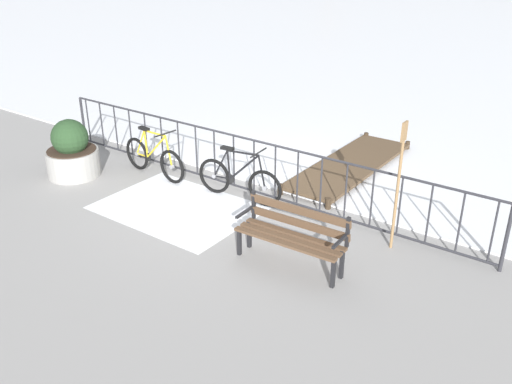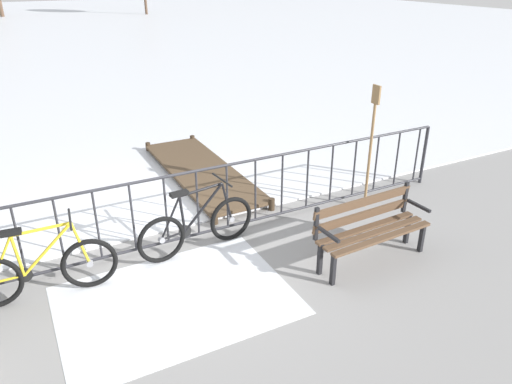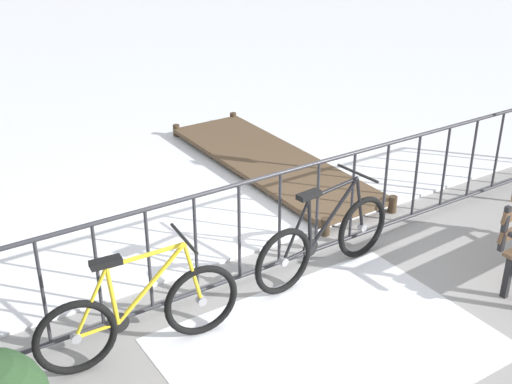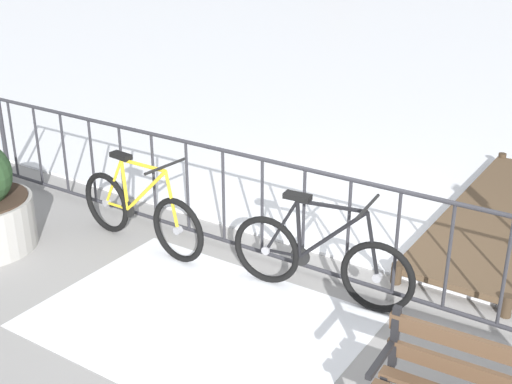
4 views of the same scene
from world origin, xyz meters
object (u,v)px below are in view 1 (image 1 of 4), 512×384
(planter_with_shrub, at_px, (72,153))
(bicycle_second, at_px, (154,158))
(park_bench, at_px, (293,231))
(bicycle_near_railing, at_px, (239,180))
(oar_upright, at_px, (399,178))

(planter_with_shrub, bearing_deg, bicycle_second, 34.68)
(bicycle_second, height_order, park_bench, bicycle_second)
(bicycle_near_railing, bearing_deg, bicycle_second, -176.16)
(park_bench, relative_size, planter_with_shrub, 1.43)
(bicycle_second, relative_size, park_bench, 1.06)
(bicycle_near_railing, distance_m, planter_with_shrub, 3.44)
(bicycle_second, relative_size, oar_upright, 0.86)
(oar_upright, bearing_deg, park_bench, -128.38)
(bicycle_second, bearing_deg, park_bench, -15.91)
(bicycle_second, xyz_separation_m, oar_upright, (4.87, 0.13, 0.77))
(bicycle_near_railing, relative_size, park_bench, 1.05)
(oar_upright, bearing_deg, planter_with_shrub, -170.52)
(bicycle_near_railing, bearing_deg, oar_upright, -0.05)
(park_bench, distance_m, oar_upright, 1.70)
(bicycle_second, height_order, planter_with_shrub, planter_with_shrub)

